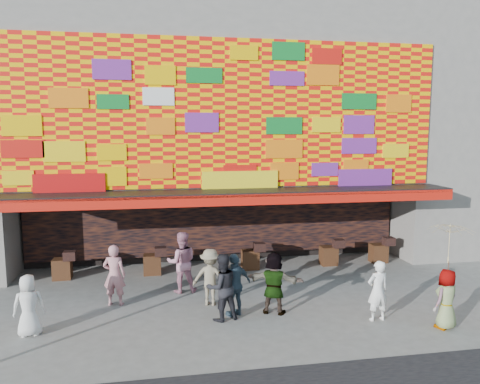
{
  "coord_description": "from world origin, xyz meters",
  "views": [
    {
      "loc": [
        -2.27,
        -11.57,
        5.04
      ],
      "look_at": [
        0.16,
        2.0,
        3.19
      ],
      "focal_mm": 35.0,
      "sensor_mm": 36.0,
      "label": 1
    }
  ],
  "objects_px": {
    "ped_h": "(378,291)",
    "ped_i": "(182,262)",
    "ped_f": "(274,283)",
    "ped_e": "(235,285)",
    "ped_g": "(446,299)",
    "ped_b": "(114,275)",
    "ped_d": "(210,277)",
    "ped_a": "(29,305)",
    "parasol": "(450,244)",
    "ped_c": "(222,287)"
  },
  "relations": [
    {
      "from": "ped_b",
      "to": "ped_f",
      "type": "bearing_deg",
      "value": 172.6
    },
    {
      "from": "ped_c",
      "to": "ped_h",
      "type": "bearing_deg",
      "value": 153.04
    },
    {
      "from": "ped_e",
      "to": "parasol",
      "type": "distance_m",
      "value": 5.61
    },
    {
      "from": "ped_b",
      "to": "ped_h",
      "type": "relative_size",
      "value": 1.1
    },
    {
      "from": "ped_b",
      "to": "ped_g",
      "type": "xyz_separation_m",
      "value": [
        8.44,
        -3.13,
        -0.12
      ]
    },
    {
      "from": "ped_a",
      "to": "parasol",
      "type": "xyz_separation_m",
      "value": [
        10.33,
        -1.42,
        1.45
      ]
    },
    {
      "from": "ped_g",
      "to": "ped_c",
      "type": "bearing_deg",
      "value": -38.73
    },
    {
      "from": "ped_c",
      "to": "ped_f",
      "type": "relative_size",
      "value": 1.04
    },
    {
      "from": "ped_h",
      "to": "parasol",
      "type": "relative_size",
      "value": 0.82
    },
    {
      "from": "ped_a",
      "to": "ped_f",
      "type": "xyz_separation_m",
      "value": [
        6.26,
        0.3,
        0.1
      ]
    },
    {
      "from": "ped_a",
      "to": "ped_i",
      "type": "xyz_separation_m",
      "value": [
        3.86,
        2.48,
        0.18
      ]
    },
    {
      "from": "ped_f",
      "to": "ped_h",
      "type": "bearing_deg",
      "value": -174.91
    },
    {
      "from": "ped_g",
      "to": "ped_h",
      "type": "xyz_separation_m",
      "value": [
        -1.49,
        0.77,
        0.04
      ]
    },
    {
      "from": "ped_d",
      "to": "ped_e",
      "type": "height_order",
      "value": "ped_e"
    },
    {
      "from": "ped_c",
      "to": "ped_i",
      "type": "height_order",
      "value": "ped_i"
    },
    {
      "from": "ped_h",
      "to": "ped_i",
      "type": "distance_m",
      "value": 5.88
    },
    {
      "from": "ped_c",
      "to": "ped_g",
      "type": "relative_size",
      "value": 1.17
    },
    {
      "from": "ped_d",
      "to": "ped_i",
      "type": "distance_m",
      "value": 1.45
    },
    {
      "from": "ped_c",
      "to": "ped_f",
      "type": "height_order",
      "value": "ped_c"
    },
    {
      "from": "ped_e",
      "to": "ped_i",
      "type": "distance_m",
      "value": 2.53
    },
    {
      "from": "ped_d",
      "to": "ped_h",
      "type": "height_order",
      "value": "ped_d"
    },
    {
      "from": "ped_a",
      "to": "ped_c",
      "type": "height_order",
      "value": "ped_c"
    },
    {
      "from": "ped_f",
      "to": "ped_g",
      "type": "bearing_deg",
      "value": -177.64
    },
    {
      "from": "ped_e",
      "to": "ped_i",
      "type": "xyz_separation_m",
      "value": [
        -1.32,
        2.15,
        0.09
      ]
    },
    {
      "from": "ped_h",
      "to": "ped_a",
      "type": "bearing_deg",
      "value": -9.29
    },
    {
      "from": "ped_e",
      "to": "parasol",
      "type": "bearing_deg",
      "value": 133.28
    },
    {
      "from": "ped_a",
      "to": "ped_f",
      "type": "height_order",
      "value": "ped_f"
    },
    {
      "from": "ped_b",
      "to": "ped_e",
      "type": "xyz_separation_m",
      "value": [
        3.28,
        -1.38,
        -0.03
      ]
    },
    {
      "from": "ped_e",
      "to": "ped_g",
      "type": "xyz_separation_m",
      "value": [
        5.15,
        -1.75,
        -0.09
      ]
    },
    {
      "from": "ped_a",
      "to": "ped_b",
      "type": "height_order",
      "value": "ped_b"
    },
    {
      "from": "ped_g",
      "to": "ped_b",
      "type": "bearing_deg",
      "value": -43.69
    },
    {
      "from": "ped_c",
      "to": "ped_e",
      "type": "height_order",
      "value": "ped_c"
    },
    {
      "from": "ped_e",
      "to": "ped_g",
      "type": "relative_size",
      "value": 1.12
    },
    {
      "from": "ped_a",
      "to": "ped_e",
      "type": "height_order",
      "value": "ped_e"
    },
    {
      "from": "ped_c",
      "to": "ped_g",
      "type": "bearing_deg",
      "value": 148.18
    },
    {
      "from": "ped_b",
      "to": "ped_f",
      "type": "height_order",
      "value": "ped_b"
    },
    {
      "from": "ped_i",
      "to": "parasol",
      "type": "relative_size",
      "value": 0.96
    },
    {
      "from": "ped_e",
      "to": "ped_g",
      "type": "distance_m",
      "value": 5.44
    },
    {
      "from": "ped_d",
      "to": "ped_e",
      "type": "xyz_separation_m",
      "value": [
        0.56,
        -0.93,
        0.04
      ]
    },
    {
      "from": "ped_h",
      "to": "ped_i",
      "type": "relative_size",
      "value": 0.85
    },
    {
      "from": "ped_a",
      "to": "ped_b",
      "type": "relative_size",
      "value": 0.86
    },
    {
      "from": "ped_d",
      "to": "ped_e",
      "type": "relative_size",
      "value": 0.95
    },
    {
      "from": "ped_b",
      "to": "parasol",
      "type": "xyz_separation_m",
      "value": [
        8.44,
        -3.13,
        1.32
      ]
    },
    {
      "from": "ped_b",
      "to": "ped_f",
      "type": "distance_m",
      "value": 4.59
    },
    {
      "from": "ped_f",
      "to": "ped_g",
      "type": "distance_m",
      "value": 4.42
    },
    {
      "from": "ped_c",
      "to": "ped_a",
      "type": "bearing_deg",
      "value": -15.15
    },
    {
      "from": "ped_i",
      "to": "ped_g",
      "type": "bearing_deg",
      "value": 149.67
    },
    {
      "from": "ped_e",
      "to": "ped_h",
      "type": "height_order",
      "value": "ped_e"
    },
    {
      "from": "ped_g",
      "to": "ped_h",
      "type": "relative_size",
      "value": 0.95
    },
    {
      "from": "ped_f",
      "to": "ped_i",
      "type": "bearing_deg",
      "value": -16.91
    }
  ]
}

